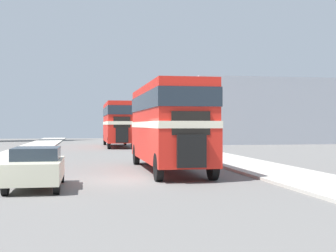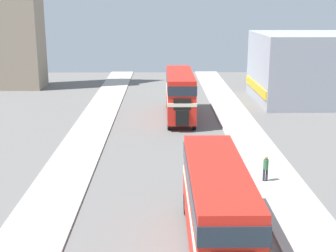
{
  "view_description": "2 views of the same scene",
  "coord_description": "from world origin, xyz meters",
  "views": [
    {
      "loc": [
        -2.02,
        -18.77,
        2.24
      ],
      "look_at": [
        1.99,
        3.6,
        2.19
      ],
      "focal_mm": 50.0,
      "sensor_mm": 36.0,
      "label": 1
    },
    {
      "loc": [
        -0.45,
        -15.54,
        11.0
      ],
      "look_at": [
        0.0,
        16.15,
        2.6
      ],
      "focal_mm": 50.0,
      "sensor_mm": 36.0,
      "label": 2
    }
  ],
  "objects": [
    {
      "name": "sidewalk_right",
      "position": [
        6.75,
        0.0,
        0.06
      ],
      "size": [
        3.5,
        120.0,
        0.12
      ],
      "color": "#B7B2A8",
      "rests_on": "ground_plane"
    },
    {
      "name": "car_parked_near",
      "position": [
        -3.7,
        -1.72,
        0.75
      ],
      "size": [
        1.79,
        4.03,
        1.44
      ],
      "color": "beige",
      "rests_on": "ground_plane"
    },
    {
      "name": "bus_distant",
      "position": [
        1.34,
        29.18,
        2.66
      ],
      "size": [
        2.55,
        11.08,
        4.46
      ],
      "color": "red",
      "rests_on": "ground_plane"
    },
    {
      "name": "shop_building_block",
      "position": [
        19.08,
        36.93,
        3.84
      ],
      "size": [
        17.62,
        11.98,
        7.68
      ],
      "color": "#999EA8",
      "rests_on": "ground_plane"
    },
    {
      "name": "double_decker_bus",
      "position": [
        1.99,
        3.57,
        2.46
      ],
      "size": [
        2.53,
        10.19,
        4.11
      ],
      "color": "red",
      "rests_on": "ground_plane"
    },
    {
      "name": "ground_plane",
      "position": [
        0.0,
        0.0,
        0.0
      ],
      "size": [
        120.0,
        120.0,
        0.0
      ],
      "primitive_type": "plane",
      "color": "slate"
    },
    {
      "name": "pedestrian_walking",
      "position": [
        6.05,
        11.93,
        1.04
      ],
      "size": [
        0.33,
        0.33,
        1.63
      ],
      "color": "#282833",
      "rests_on": "sidewalk_right"
    }
  ]
}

